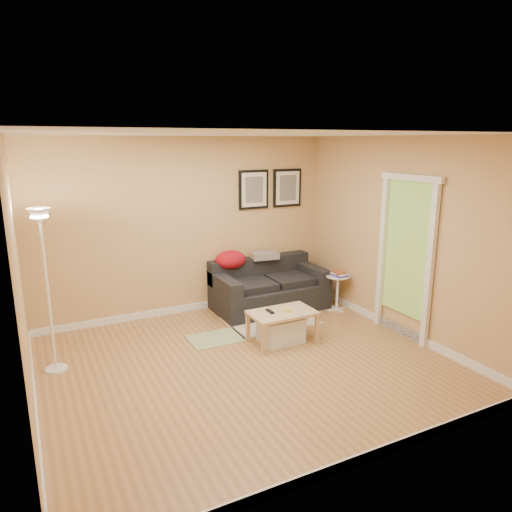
% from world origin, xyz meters
% --- Properties ---
extents(floor, '(4.50, 4.50, 0.00)m').
position_xyz_m(floor, '(0.00, 0.00, 0.00)').
color(floor, '#AE7A4A').
rests_on(floor, ground).
extents(ceiling, '(4.50, 4.50, 0.00)m').
position_xyz_m(ceiling, '(0.00, 0.00, 2.60)').
color(ceiling, white).
rests_on(ceiling, wall_back).
extents(wall_back, '(4.50, 0.00, 4.50)m').
position_xyz_m(wall_back, '(0.00, 2.00, 1.30)').
color(wall_back, tan).
rests_on(wall_back, ground).
extents(wall_front, '(4.50, 0.00, 4.50)m').
position_xyz_m(wall_front, '(0.00, -2.00, 1.30)').
color(wall_front, tan).
rests_on(wall_front, ground).
extents(wall_left, '(0.00, 4.00, 4.00)m').
position_xyz_m(wall_left, '(-2.25, 0.00, 1.30)').
color(wall_left, tan).
rests_on(wall_left, ground).
extents(wall_right, '(0.00, 4.00, 4.00)m').
position_xyz_m(wall_right, '(2.25, 0.00, 1.30)').
color(wall_right, tan).
rests_on(wall_right, ground).
extents(baseboard_back, '(4.50, 0.02, 0.10)m').
position_xyz_m(baseboard_back, '(0.00, 1.99, 0.05)').
color(baseboard_back, white).
rests_on(baseboard_back, ground).
extents(baseboard_front, '(4.50, 0.02, 0.10)m').
position_xyz_m(baseboard_front, '(0.00, -1.99, 0.05)').
color(baseboard_front, white).
rests_on(baseboard_front, ground).
extents(baseboard_left, '(0.02, 4.00, 0.10)m').
position_xyz_m(baseboard_left, '(-2.24, 0.00, 0.05)').
color(baseboard_left, white).
rests_on(baseboard_left, ground).
extents(baseboard_right, '(0.02, 4.00, 0.10)m').
position_xyz_m(baseboard_right, '(2.24, 0.00, 0.05)').
color(baseboard_right, white).
rests_on(baseboard_right, ground).
extents(sofa, '(1.70, 0.90, 0.75)m').
position_xyz_m(sofa, '(1.13, 1.53, 0.38)').
color(sofa, black).
rests_on(sofa, ground).
extents(red_throw, '(0.48, 0.36, 0.28)m').
position_xyz_m(red_throw, '(0.61, 1.82, 0.77)').
color(red_throw, '#B31025').
rests_on(red_throw, sofa).
extents(plaid_throw, '(0.45, 0.32, 0.10)m').
position_xyz_m(plaid_throw, '(1.18, 1.80, 0.78)').
color(plaid_throw, tan).
rests_on(plaid_throw, sofa).
extents(framed_print_left, '(0.50, 0.04, 0.60)m').
position_xyz_m(framed_print_left, '(1.08, 1.98, 1.80)').
color(framed_print_left, black).
rests_on(framed_print_left, wall_back).
extents(framed_print_right, '(0.50, 0.04, 0.60)m').
position_xyz_m(framed_print_right, '(1.68, 1.98, 1.80)').
color(framed_print_right, black).
rests_on(framed_print_right, wall_back).
extents(area_rug, '(1.25, 0.85, 0.01)m').
position_xyz_m(area_rug, '(0.89, 1.05, 0.01)').
color(area_rug, beige).
rests_on(area_rug, ground).
extents(green_runner, '(0.70, 0.50, 0.01)m').
position_xyz_m(green_runner, '(-0.06, 0.82, 0.01)').
color(green_runner, '#668C4C').
rests_on(green_runner, ground).
extents(coffee_table, '(0.90, 0.64, 0.42)m').
position_xyz_m(coffee_table, '(0.67, 0.35, 0.21)').
color(coffee_table, tan).
rests_on(coffee_table, ground).
extents(remote_control, '(0.05, 0.16, 0.02)m').
position_xyz_m(remote_control, '(0.52, 0.41, 0.43)').
color(remote_control, black).
rests_on(remote_control, coffee_table).
extents(tape_roll, '(0.07, 0.07, 0.03)m').
position_xyz_m(tape_roll, '(0.73, 0.31, 0.43)').
color(tape_roll, yellow).
rests_on(tape_roll, coffee_table).
extents(storage_bin, '(0.55, 0.40, 0.34)m').
position_xyz_m(storage_bin, '(0.66, 0.36, 0.17)').
color(storage_bin, white).
rests_on(storage_bin, ground).
extents(side_table, '(0.36, 0.36, 0.55)m').
position_xyz_m(side_table, '(2.02, 1.00, 0.27)').
color(side_table, white).
rests_on(side_table, ground).
extents(book_stack, '(0.19, 0.25, 0.08)m').
position_xyz_m(book_stack, '(2.02, 0.98, 0.59)').
color(book_stack, '#3B3298').
rests_on(book_stack, side_table).
extents(floor_lamp, '(0.24, 0.24, 1.86)m').
position_xyz_m(floor_lamp, '(-2.00, 0.84, 0.88)').
color(floor_lamp, white).
rests_on(floor_lamp, ground).
extents(doorway, '(0.12, 1.01, 2.13)m').
position_xyz_m(doorway, '(2.20, -0.15, 1.02)').
color(doorway, white).
rests_on(doorway, ground).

